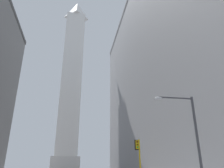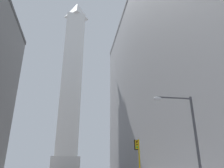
# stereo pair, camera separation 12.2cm
# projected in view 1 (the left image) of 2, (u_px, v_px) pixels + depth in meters

# --- Properties ---
(building_right) EXTENTS (18.72, 58.43, 40.56)m
(building_right) POSITION_uv_depth(u_px,v_px,m) (179.00, 73.00, 43.75)
(building_right) COLOR #9E9EA0
(building_right) RESTS_ON ground_plane
(obelisk) EXTENTS (9.36, 9.36, 72.10)m
(obelisk) POSITION_uv_depth(u_px,v_px,m) (72.00, 80.00, 84.22)
(obelisk) COLOR silver
(obelisk) RESTS_ON ground_plane
(traffic_light_mid_right) EXTENTS (0.78, 0.50, 5.86)m
(traffic_light_mid_right) POSITION_uv_depth(u_px,v_px,m) (139.00, 155.00, 28.49)
(traffic_light_mid_right) COLOR yellow
(traffic_light_mid_right) RESTS_ON ground_plane
(street_lamp) EXTENTS (3.13, 0.36, 7.25)m
(street_lamp) POSITION_uv_depth(u_px,v_px,m) (190.00, 132.00, 15.88)
(street_lamp) COLOR #4C4C51
(street_lamp) RESTS_ON ground_plane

